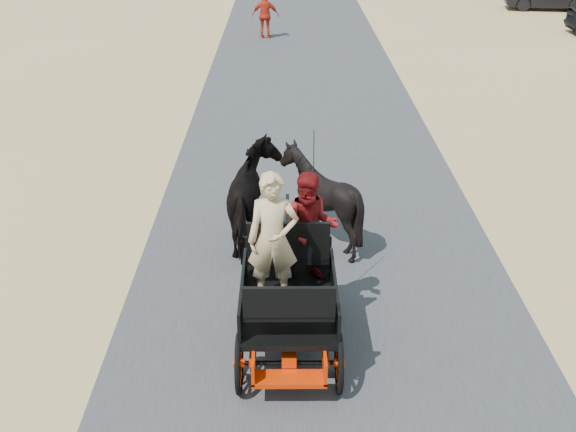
{
  "coord_description": "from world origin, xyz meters",
  "views": [
    {
      "loc": [
        -0.59,
        -7.92,
        5.89
      ],
      "look_at": [
        -0.54,
        1.78,
        1.2
      ],
      "focal_mm": 45.0,
      "sensor_mm": 36.0,
      "label": 1
    }
  ],
  "objects_px": {
    "horse_left": "(255,199)",
    "pedestrian": "(265,15)",
    "horse_right": "(320,199)",
    "carriage": "(289,324)"
  },
  "relations": [
    {
      "from": "horse_left",
      "to": "pedestrian",
      "type": "height_order",
      "value": "pedestrian"
    },
    {
      "from": "horse_left",
      "to": "horse_right",
      "type": "relative_size",
      "value": 1.18
    },
    {
      "from": "horse_left",
      "to": "pedestrian",
      "type": "relative_size",
      "value": 1.16
    },
    {
      "from": "carriage",
      "to": "horse_left",
      "type": "height_order",
      "value": "horse_left"
    },
    {
      "from": "horse_left",
      "to": "pedestrian",
      "type": "xyz_separation_m",
      "value": [
        -0.21,
        16.77,
        0.02
      ]
    },
    {
      "from": "horse_left",
      "to": "horse_right",
      "type": "height_order",
      "value": "horse_right"
    },
    {
      "from": "horse_right",
      "to": "carriage",
      "type": "bearing_deg",
      "value": 79.61
    },
    {
      "from": "carriage",
      "to": "horse_right",
      "type": "bearing_deg",
      "value": 79.61
    },
    {
      "from": "carriage",
      "to": "pedestrian",
      "type": "relative_size",
      "value": 1.39
    },
    {
      "from": "carriage",
      "to": "horse_right",
      "type": "distance_m",
      "value": 3.09
    }
  ]
}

